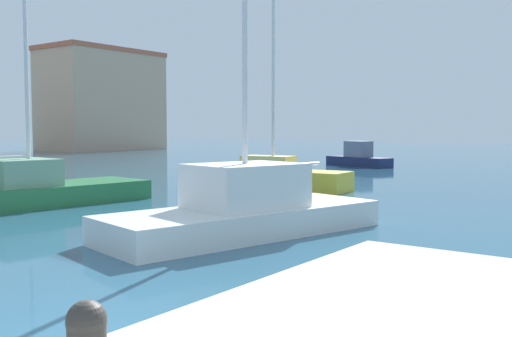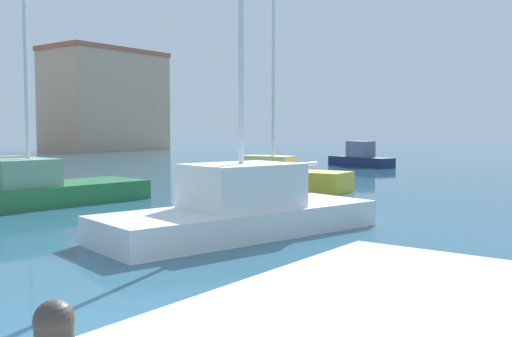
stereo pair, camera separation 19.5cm
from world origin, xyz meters
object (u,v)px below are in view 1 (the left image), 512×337
object	(u,v)px
sailboat_white_near_pier	(245,207)
motorboat_navy_far_left	(358,158)
sailboat_yellow_outer_mooring	(272,176)
sailboat_green_distant_north	(28,189)

from	to	relation	value
sailboat_white_near_pier	motorboat_navy_far_left	bearing A→B (deg)	20.44
sailboat_yellow_outer_mooring	sailboat_white_near_pier	bearing A→B (deg)	-148.79
sailboat_green_distant_north	sailboat_yellow_outer_mooring	bearing A→B (deg)	-19.20
sailboat_green_distant_north	sailboat_white_near_pier	size ratio (longest dim) A/B	1.17
motorboat_navy_far_left	sailboat_green_distant_north	world-z (taller)	sailboat_green_distant_north
motorboat_navy_far_left	sailboat_green_distant_north	bearing A→B (deg)	-179.09
sailboat_yellow_outer_mooring	sailboat_white_near_pier	world-z (taller)	sailboat_white_near_pier
sailboat_green_distant_north	sailboat_white_near_pier	distance (m)	8.28
sailboat_yellow_outer_mooring	motorboat_navy_far_left	world-z (taller)	sailboat_yellow_outer_mooring
sailboat_green_distant_north	motorboat_navy_far_left	bearing A→B (deg)	0.91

